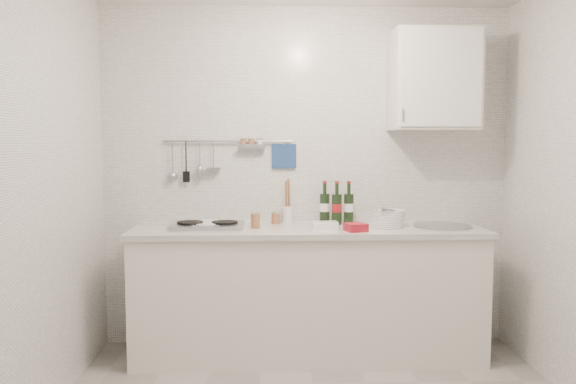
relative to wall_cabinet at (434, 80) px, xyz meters
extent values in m
cube|color=silver|center=(-0.90, 0.18, -0.70)|extent=(3.00, 0.02, 2.50)
cube|color=silver|center=(-2.40, -1.22, -0.70)|extent=(0.02, 2.80, 2.50)
cube|color=silver|center=(-0.90, -0.12, -1.51)|extent=(2.40, 0.60, 0.88)
cube|color=silver|center=(-0.90, -0.12, -1.05)|extent=(2.44, 0.64, 0.04)
cube|color=black|center=(-0.90, -0.10, -1.90)|extent=(2.34, 0.52, 0.10)
cube|color=#93969B|center=(-1.60, -0.12, -1.01)|extent=(0.50, 0.32, 0.03)
cylinder|color=black|center=(-1.72, -0.12, -0.99)|extent=(0.18, 0.18, 0.01)
cylinder|color=black|center=(-1.48, -0.12, -0.99)|extent=(0.18, 0.18, 0.01)
cylinder|color=#93969B|center=(0.05, -0.12, -1.02)|extent=(0.40, 0.40, 0.02)
cylinder|color=#93969B|center=(0.05, -0.12, -1.08)|extent=(0.34, 0.34, 0.10)
cylinder|color=#93969B|center=(-1.47, 0.15, -0.43)|extent=(0.95, 0.02, 0.02)
cube|color=navy|center=(-1.06, 0.17, -0.54)|extent=(0.18, 0.02, 0.18)
cube|color=silver|center=(0.00, 0.01, 0.00)|extent=(0.60, 0.35, 0.70)
cube|color=white|center=(0.00, -0.18, 0.00)|extent=(0.56, 0.01, 0.66)
cylinder|color=#93969B|center=(-0.26, -0.19, -0.25)|extent=(0.01, 0.01, 0.08)
cylinder|color=#4F76B5|center=(-1.62, -0.08, -1.02)|extent=(0.28, 0.28, 0.01)
cylinder|color=#4F76B5|center=(-1.62, -0.08, -1.01)|extent=(0.28, 0.28, 0.01)
cylinder|color=#4F76B5|center=(-1.61, -0.07, -1.00)|extent=(0.27, 0.27, 0.01)
cylinder|color=white|center=(-0.36, -0.12, -1.02)|extent=(0.25, 0.25, 0.01)
cylinder|color=white|center=(-0.35, -0.12, -1.01)|extent=(0.24, 0.24, 0.01)
cylinder|color=white|center=(-0.35, -0.12, -1.00)|extent=(0.23, 0.23, 0.01)
cylinder|color=white|center=(-0.34, -0.11, -0.98)|extent=(0.23, 0.23, 0.01)
cylinder|color=white|center=(-0.34, -0.11, -0.97)|extent=(0.22, 0.22, 0.01)
cylinder|color=white|center=(-0.33, -0.10, -0.96)|extent=(0.22, 0.22, 0.01)
cylinder|color=white|center=(-0.32, -0.10, -0.94)|extent=(0.21, 0.21, 0.01)
cylinder|color=white|center=(-0.32, -0.10, -0.93)|extent=(0.20, 0.20, 0.01)
cylinder|color=white|center=(-0.31, -0.09, -0.92)|extent=(0.20, 0.20, 0.01)
cube|color=white|center=(-0.79, -0.21, -1.00)|extent=(0.19, 0.11, 0.05)
cube|color=#B0132E|center=(-0.59, -0.30, -1.00)|extent=(0.16, 0.16, 0.05)
cylinder|color=white|center=(-1.03, 0.13, -0.97)|extent=(0.08, 0.08, 0.12)
cylinder|color=brown|center=(-1.02, 0.13, -0.82)|extent=(0.03, 0.06, 0.24)
cylinder|color=brown|center=(-1.04, 0.14, -0.83)|extent=(0.02, 0.05, 0.22)
cylinder|color=#905A39|center=(-1.12, 0.08, -0.99)|extent=(0.06, 0.06, 0.07)
cylinder|color=tan|center=(-1.12, 0.08, -0.95)|extent=(0.06, 0.06, 0.01)
cylinder|color=#905A39|center=(-0.33, 0.03, -1.00)|extent=(0.06, 0.06, 0.06)
cylinder|color=tan|center=(-0.33, 0.03, -0.96)|extent=(0.07, 0.07, 0.01)
cylinder|color=#905A39|center=(-0.28, 0.00, -0.99)|extent=(0.06, 0.06, 0.07)
cylinder|color=tan|center=(-0.28, 0.00, -0.95)|extent=(0.06, 0.06, 0.01)
cylinder|color=#905A39|center=(-1.27, -0.14, -0.98)|extent=(0.06, 0.06, 0.10)
cylinder|color=tan|center=(-1.27, -0.14, -0.93)|extent=(0.07, 0.07, 0.01)
camera|label=1|loc=(-1.16, -3.99, -0.44)|focal=35.00mm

